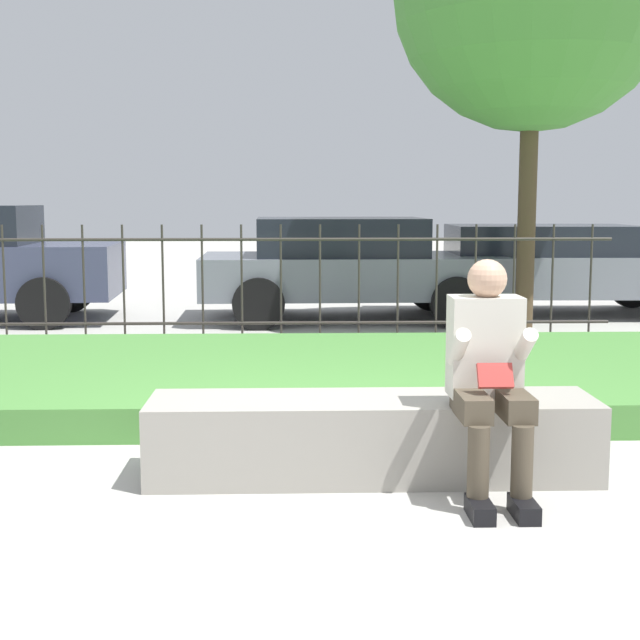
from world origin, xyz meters
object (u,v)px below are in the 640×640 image
person_seated_reader (489,368)px  car_parked_center (348,265)px  car_parked_right (550,266)px  stone_bench (372,442)px

person_seated_reader → car_parked_center: car_parked_center is taller
car_parked_right → car_parked_center: (-2.79, -0.39, 0.05)m
person_seated_reader → car_parked_center: size_ratio=0.32×
stone_bench → person_seated_reader: size_ratio=2.01×
car_parked_right → car_parked_center: 2.82m
stone_bench → person_seated_reader: person_seated_reader is taller
car_parked_center → car_parked_right: bearing=6.8°
person_seated_reader → stone_bench: bearing=150.7°
stone_bench → car_parked_right: bearing=66.7°
stone_bench → car_parked_right: size_ratio=0.56×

